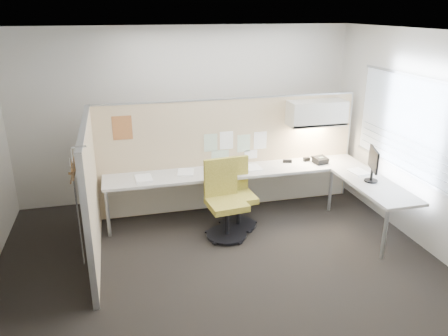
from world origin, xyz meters
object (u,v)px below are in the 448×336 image
object	(u,v)px
monitor	(373,163)
phone	(320,160)
chair_left	(225,202)
desk	(261,179)
chair_right	(237,196)

from	to	relation	value
monitor	phone	size ratio (longest dim) A/B	1.99
chair_left	monitor	distance (m)	2.14
monitor	desk	bearing A→B (deg)	79.54
chair_right	monitor	xyz separation A→B (m)	(1.81, -0.57, 0.54)
monitor	phone	bearing A→B (deg)	40.92
desk	monitor	world-z (taller)	monitor
desk	chair_left	bearing A→B (deg)	-146.36
phone	monitor	bearing A→B (deg)	-79.56
chair_left	phone	size ratio (longest dim) A/B	4.45
monitor	phone	xyz separation A→B (m)	(-0.36, 0.89, -0.23)
phone	chair_left	bearing A→B (deg)	-172.92
desk	chair_left	world-z (taller)	chair_left
desk	phone	distance (m)	1.03
desk	chair_right	size ratio (longest dim) A/B	4.01
chair_right	monitor	world-z (taller)	monitor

